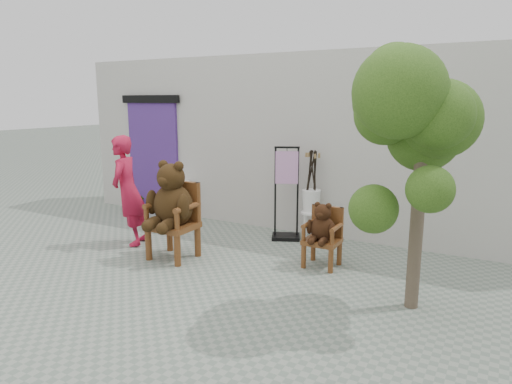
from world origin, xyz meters
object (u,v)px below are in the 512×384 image
display_stand (286,204)px  person (129,191)px  tree (410,116)px  chair_small (323,229)px  cafe_table (175,195)px  chair_big (172,204)px  stool_bucket (311,200)px

display_stand → person: bearing=-169.2°
display_stand → tree: bearing=-63.1°
chair_small → cafe_table: (-3.41, 1.08, -0.08)m
cafe_table → tree: tree is taller
chair_small → chair_big: bearing=-160.1°
person → tree: bearing=65.7°
cafe_table → chair_big: bearing=-51.6°
chair_big → chair_small: bearing=19.9°
chair_small → stool_bucket: stool_bucket is taller
chair_small → cafe_table: bearing=162.4°
tree → display_stand: bearing=141.2°
display_stand → tree: size_ratio=0.54×
chair_small → tree: 2.14m
person → tree: (4.20, -0.31, 1.23)m
chair_small → person: (-3.00, -0.53, 0.33)m
person → cafe_table: size_ratio=2.41×
person → display_stand: bearing=105.2°
stool_bucket → tree: (1.82, -1.93, 1.44)m
chair_small → cafe_table: 3.58m
chair_big → tree: 3.44m
chair_big → person: 1.03m
person → chair_big: bearing=59.5°
person → tree: 4.38m
chair_big → cafe_table: (-1.43, 1.80, -0.35)m
chair_small → stool_bucket: bearing=119.6°
cafe_table → stool_bucket: 2.81m
chair_big → stool_bucket: bearing=52.7°
display_stand → stool_bucket: 0.40m
chair_big → chair_small: 2.13m
person → tree: tree is taller
chair_big → stool_bucket: size_ratio=0.97×
display_stand → stool_bucket: bearing=3.7°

